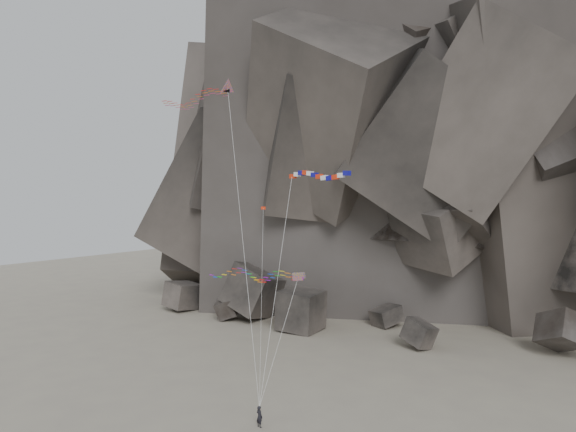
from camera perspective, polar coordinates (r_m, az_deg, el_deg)
The scene contains 8 objects.
ground at distance 60.09m, azimuth -5.04°, elevation -18.35°, with size 260.00×260.00×0.00m, color gray.
headland at distance 121.40m, azimuth 16.09°, elevation 11.95°, with size 110.00×70.00×84.00m, color #554C46, non-canonical shape.
boulder_field at distance 92.73m, azimuth 0.31°, elevation -9.38°, with size 76.39×15.91×10.18m.
kite_flyer at distance 53.89m, azimuth -2.92°, elevation -19.54°, with size 0.77×0.52×2.22m, color black.
delta_kite at distance 63.13m, azimuth -9.82°, elevation 11.58°, with size 17.23×6.76×31.49m.
banner_kite at distance 55.30m, azimuth 2.98°, elevation 4.02°, with size 8.02×8.82×21.75m.
parafoil_kite at distance 56.63m, azimuth -3.99°, elevation -5.92°, with size 13.08×4.65×12.09m.
pennant_kite at distance 57.31m, azimuth -2.64°, elevation -3.99°, with size 5.36×7.98×18.01m.
Camera 1 is at (34.61, -44.44, 20.92)m, focal length 35.00 mm.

